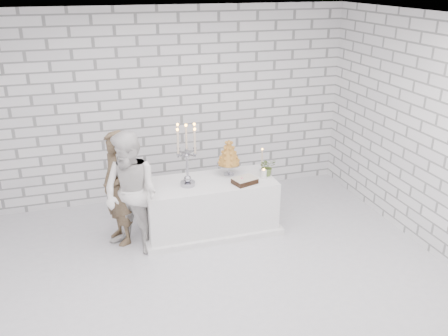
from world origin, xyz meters
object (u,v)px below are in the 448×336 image
(bride, at_px, (131,194))
(candelabra, at_px, (187,155))
(groom, at_px, (118,188))
(croquembouche, at_px, (229,157))
(cake_table, at_px, (210,206))

(bride, xyz_separation_m, candelabra, (0.78, 0.18, 0.37))
(groom, relative_size, croquembouche, 2.93)
(cake_table, distance_m, croquembouche, 0.74)
(groom, height_order, bride, bride)
(bride, relative_size, croquembouche, 3.04)
(croquembouche, bearing_deg, candelabra, -162.21)
(groom, xyz_separation_m, bride, (0.14, -0.29, 0.03))
(cake_table, distance_m, bride, 1.20)
(bride, relative_size, candelabra, 1.87)
(bride, xyz_separation_m, croquembouche, (1.43, 0.39, 0.21))
(cake_table, height_order, croquembouche, croquembouche)
(cake_table, height_order, candelabra, candelabra)
(bride, bearing_deg, groom, 161.96)
(groom, bearing_deg, croquembouche, 71.64)
(candelabra, bearing_deg, cake_table, 9.57)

